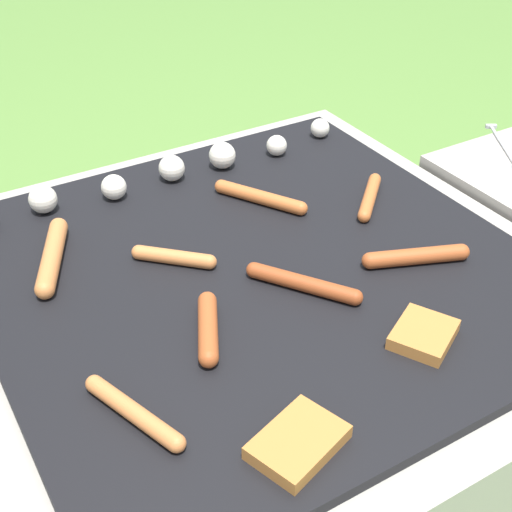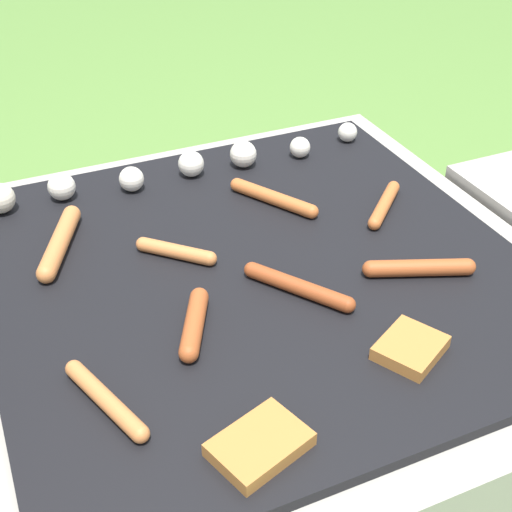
{
  "view_description": "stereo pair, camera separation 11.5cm",
  "coord_description": "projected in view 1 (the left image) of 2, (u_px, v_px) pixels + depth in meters",
  "views": [
    {
      "loc": [
        -0.48,
        -0.81,
        1.1
      ],
      "look_at": [
        0.0,
        0.0,
        0.43
      ],
      "focal_mm": 50.0,
      "sensor_mm": 36.0,
      "label": 1
    },
    {
      "loc": [
        -0.38,
        -0.86,
        1.1
      ],
      "look_at": [
        0.0,
        0.0,
        0.43
      ],
      "focal_mm": 50.0,
      "sensor_mm": 36.0,
      "label": 2
    }
  ],
  "objects": [
    {
      "name": "fork_utensil",
      "position": [
        503.0,
        145.0,
        1.51
      ],
      "size": [
        0.13,
        0.2,
        0.01
      ],
      "color": "silver",
      "rests_on": "side_ledge"
    },
    {
      "name": "sausage_back_right",
      "position": [
        416.0,
        256.0,
        1.16
      ],
      "size": [
        0.17,
        0.09,
        0.03
      ],
      "color": "#A34C23",
      "rests_on": "grill"
    },
    {
      "name": "sausage_front_center",
      "position": [
        174.0,
        257.0,
        1.16
      ],
      "size": [
        0.11,
        0.11,
        0.02
      ],
      "color": "#C6753D",
      "rests_on": "grill"
    },
    {
      "name": "sausage_back_center",
      "position": [
        134.0,
        412.0,
        0.89
      ],
      "size": [
        0.07,
        0.17,
        0.02
      ],
      "color": "#C6753D",
      "rests_on": "grill"
    },
    {
      "name": "sausage_mid_right",
      "position": [
        260.0,
        197.0,
        1.32
      ],
      "size": [
        0.11,
        0.17,
        0.03
      ],
      "color": "#B7602D",
      "rests_on": "grill"
    },
    {
      "name": "mushroom_row",
      "position": [
        143.0,
        176.0,
        1.36
      ],
      "size": [
        0.77,
        0.08,
        0.06
      ],
      "color": "beige",
      "rests_on": "grill"
    },
    {
      "name": "ground_plane",
      "position": [
        256.0,
        435.0,
        1.4
      ],
      "size": [
        14.0,
        14.0,
        0.0
      ],
      "primitive_type": "plane",
      "color": "#567F38"
    },
    {
      "name": "sausage_back_left",
      "position": [
        208.0,
        328.0,
        1.02
      ],
      "size": [
        0.08,
        0.14,
        0.03
      ],
      "color": "#A34C23",
      "rests_on": "grill"
    },
    {
      "name": "sausage_mid_left",
      "position": [
        370.0,
        197.0,
        1.32
      ],
      "size": [
        0.12,
        0.12,
        0.02
      ],
      "color": "#B7602D",
      "rests_on": "grill"
    },
    {
      "name": "grill",
      "position": [
        256.0,
        359.0,
        1.29
      ],
      "size": [
        0.97,
        0.97,
        0.41
      ],
      "color": "#9E998E",
      "rests_on": "ground_plane"
    },
    {
      "name": "sausage_front_right",
      "position": [
        303.0,
        283.0,
        1.11
      ],
      "size": [
        0.12,
        0.16,
        0.03
      ],
      "color": "#93421E",
      "rests_on": "grill"
    },
    {
      "name": "bread_slice_right",
      "position": [
        298.0,
        442.0,
        0.85
      ],
      "size": [
        0.13,
        0.11,
        0.02
      ],
      "color": "#B27033",
      "rests_on": "grill"
    },
    {
      "name": "sausage_front_left",
      "position": [
        52.0,
        256.0,
        1.16
      ],
      "size": [
        0.11,
        0.19,
        0.03
      ],
      "color": "#C6753D",
      "rests_on": "grill"
    },
    {
      "name": "bread_slice_left",
      "position": [
        424.0,
        334.0,
        1.01
      ],
      "size": [
        0.12,
        0.11,
        0.02
      ],
      "color": "#B27033",
      "rests_on": "grill"
    }
  ]
}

